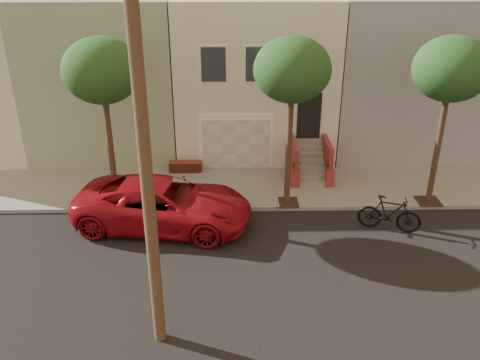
{
  "coord_description": "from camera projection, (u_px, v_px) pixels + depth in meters",
  "views": [
    {
      "loc": [
        -1.13,
        -13.45,
        9.39
      ],
      "look_at": [
        -0.81,
        3.0,
        1.56
      ],
      "focal_mm": 38.24,
      "sensor_mm": 36.0,
      "label": 1
    }
  ],
  "objects": [
    {
      "name": "house_row",
      "position": [
        253.0,
        68.0,
        24.73
      ],
      "size": [
        33.1,
        11.7,
        7.0
      ],
      "color": "beige",
      "rests_on": "sidewalk"
    },
    {
      "name": "tree_mid",
      "position": [
        292.0,
        71.0,
        17.47
      ],
      "size": [
        2.7,
        2.57,
        6.3
      ],
      "color": "#2D2116",
      "rests_on": "sidewalk"
    },
    {
      "name": "tree_left",
      "position": [
        102.0,
        72.0,
        17.36
      ],
      "size": [
        2.7,
        2.57,
        6.3
      ],
      "color": "#2D2116",
      "rests_on": "sidewalk"
    },
    {
      "name": "motorcycle",
      "position": [
        389.0,
        214.0,
        17.85
      ],
      "size": [
        2.26,
        1.27,
        1.31
      ],
      "primitive_type": "imported",
      "rotation": [
        0.0,
        0.0,
        1.25
      ],
      "color": "black",
      "rests_on": "ground"
    },
    {
      "name": "pickup_truck",
      "position": [
        164.0,
        204.0,
        18.06
      ],
      "size": [
        6.58,
        3.78,
        1.73
      ],
      "primitive_type": "imported",
      "rotation": [
        0.0,
        0.0,
        1.42
      ],
      "color": "#A30E1A",
      "rests_on": "ground"
    },
    {
      "name": "sidewalk",
      "position": [
        259.0,
        188.0,
        20.99
      ],
      "size": [
        40.0,
        3.7,
        0.15
      ],
      "primitive_type": "cube",
      "color": "gray",
      "rests_on": "ground"
    },
    {
      "name": "tree_right",
      "position": [
        452.0,
        70.0,
        17.57
      ],
      "size": [
        2.7,
        2.57,
        6.3
      ],
      "color": "#2D2116",
      "rests_on": "sidewalk"
    },
    {
      "name": "ground",
      "position": [
        267.0,
        265.0,
        16.19
      ],
      "size": [
        90.0,
        90.0,
        0.0
      ],
      "primitive_type": "plane",
      "color": "black",
      "rests_on": "ground"
    }
  ]
}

